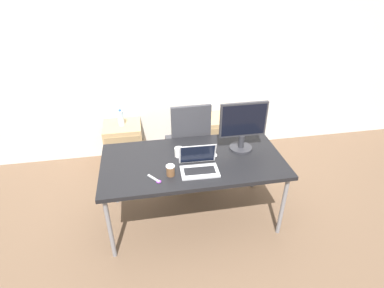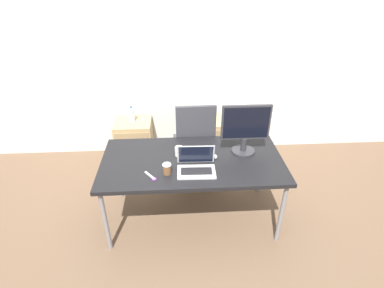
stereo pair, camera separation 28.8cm
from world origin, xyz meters
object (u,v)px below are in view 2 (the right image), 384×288
Objects in this scene: cabinet_left at (135,140)px; mouse at (215,157)px; coffee_cup_brown at (167,169)px; water_bottle at (132,115)px; laptop_center at (196,166)px; cabinet_right at (228,138)px; office_chair at (194,151)px; coffee_cup_white at (179,151)px; monitor at (245,129)px.

cabinet_left is 9.63× the size of mouse.
coffee_cup_brown reaches higher than mouse.
water_bottle is 0.62× the size of laptop_center.
laptop_center reaches higher than cabinet_left.
cabinet_right is at bearing 59.79° from coffee_cup_brown.
office_chair is 11.80× the size of coffee_cup_white.
cabinet_right is 1.57m from laptop_center.
coffee_cup_white is (-0.65, -0.03, -0.22)m from monitor.
coffee_cup_brown is (-0.27, -0.04, 0.00)m from laptop_center.
laptop_center reaches higher than water_bottle.
laptop_center is at bearing 7.73° from coffee_cup_brown.
coffee_cup_brown is (-0.77, -0.32, -0.21)m from monitor.
coffee_cup_brown is at bearing -172.27° from laptop_center.
laptop_center is 0.62m from monitor.
cabinet_right is 1.33m from mouse.
cabinet_left is 0.39m from water_bottle.
office_chair is 0.75m from cabinet_right.
laptop_center reaches higher than coffee_cup_brown.
mouse is 0.36m from coffee_cup_white.
office_chair is at bearing 103.66° from mouse.
office_chair is 1.88× the size of cabinet_left.
monitor reaches higher than coffee_cup_brown.
laptop_center is 0.30m from coffee_cup_white.
laptop_center is (0.75, -1.38, 0.11)m from water_bottle.
cabinet_left is 1.00× the size of cabinet_right.
coffee_cup_white reaches higher than mouse.
office_chair reaches higher than water_bottle.
laptop_center is 5.83× the size of mouse.
mouse is at bearing -11.51° from coffee_cup_white.
water_bottle is at bearing 118.25° from coffee_cup_white.
monitor is 8.44× the size of mouse.
coffee_cup_brown reaches higher than coffee_cup_white.
coffee_cup_brown is at bearing -157.02° from monitor.
cabinet_right is 1.71m from coffee_cup_brown.
office_chair is 2.15× the size of monitor.
coffee_cup_brown is at bearing -71.07° from cabinet_left.
coffee_cup_white is at bearing 68.64° from coffee_cup_brown.
water_bottle is 1.50m from coffee_cup_brown.
monitor reaches higher than water_bottle.
coffee_cup_brown reaches higher than cabinet_right.
cabinet_left is 1.81m from monitor.
coffee_cup_brown is at bearing -111.36° from coffee_cup_white.
monitor is at bearing 2.43° from coffee_cup_white.
laptop_center reaches higher than mouse.
mouse is 0.52m from coffee_cup_brown.
coffee_cup_white reaches higher than cabinet_left.
water_bottle is 1.69m from monitor.
mouse is (0.20, 0.19, -0.03)m from laptop_center.
office_chair is 10.82× the size of coffee_cup_brown.
mouse is (-0.30, -0.10, -0.25)m from monitor.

